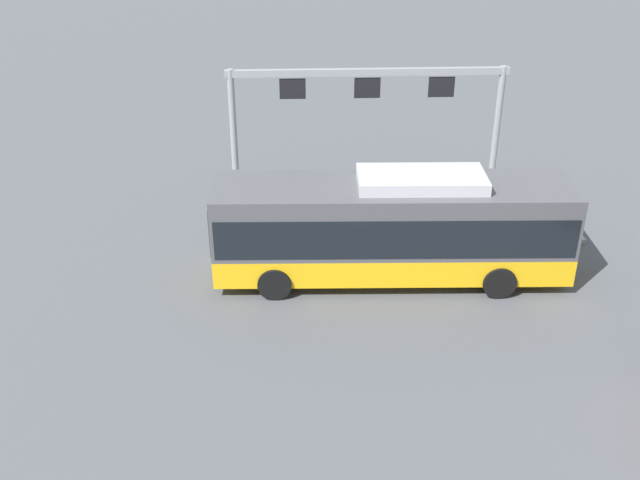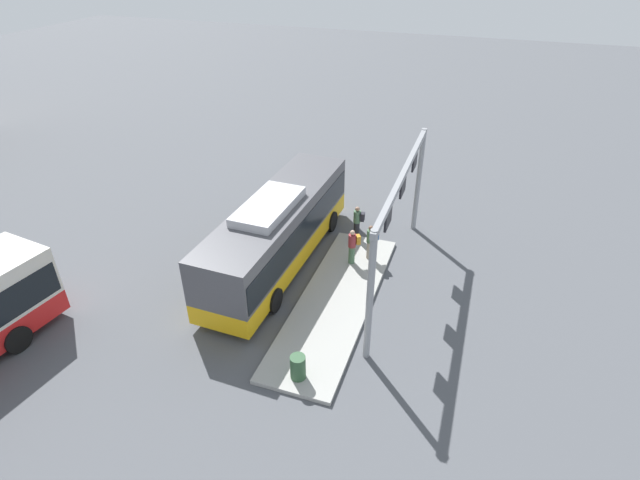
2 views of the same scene
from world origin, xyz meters
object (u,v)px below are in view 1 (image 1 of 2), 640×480
object	(u,v)px
person_waiting_mid	(335,196)
trash_bin	(554,209)
person_waiting_near	(355,204)
bus_main	(392,225)
person_boarding	(294,209)

from	to	relation	value
person_waiting_mid	trash_bin	size ratio (longest dim) A/B	1.86
person_waiting_near	trash_bin	bearing A→B (deg)	59.14
bus_main	person_boarding	size ratio (longest dim) A/B	6.42
person_waiting_near	person_boarding	bearing A→B (deg)	-112.35
bus_main	person_boarding	xyz separation A→B (m)	(2.94, -2.78, -0.76)
person_boarding	person_waiting_near	xyz separation A→B (m)	(-2.11, -0.36, 0.00)
bus_main	trash_bin	world-z (taller)	bus_main
person_boarding	trash_bin	size ratio (longest dim) A/B	1.86
person_waiting_mid	trash_bin	xyz separation A→B (m)	(-7.66, 0.50, -0.44)
bus_main	trash_bin	bearing A→B (deg)	-150.24
bus_main	person_waiting_mid	size ratio (longest dim) A/B	6.42
person_waiting_near	trash_bin	size ratio (longest dim) A/B	1.86
bus_main	person_boarding	bearing A→B (deg)	-41.60
person_waiting_mid	person_boarding	bearing A→B (deg)	-85.32
person_boarding	trash_bin	bearing A→B (deg)	89.98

